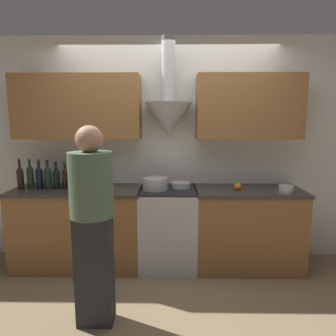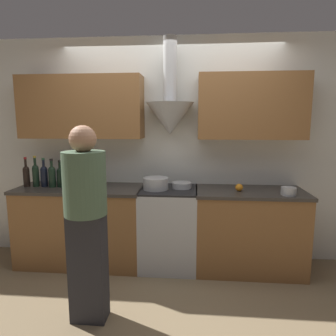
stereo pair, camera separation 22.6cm
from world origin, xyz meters
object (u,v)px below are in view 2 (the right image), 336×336
(saucepan, at_px, (289,191))
(wine_bottle_7, at_px, (84,176))
(wine_bottle_5, at_px, (69,176))
(stock_pot, at_px, (156,183))
(stove_range, at_px, (169,227))
(wine_bottle_1, at_px, (36,174))
(wine_bottle_0, at_px, (26,175))
(wine_bottle_3, at_px, (52,175))
(wine_bottle_2, at_px, (44,175))
(wine_bottle_6, at_px, (75,176))
(mixing_bowl, at_px, (182,185))
(orange_fruit, at_px, (239,187))
(wine_bottle_4, at_px, (60,176))
(person_foreground_left, at_px, (86,216))

(saucepan, bearing_deg, wine_bottle_7, 175.84)
(wine_bottle_5, bearing_deg, stock_pot, -1.63)
(stove_range, distance_m, wine_bottle_1, 1.64)
(wine_bottle_0, height_order, wine_bottle_3, wine_bottle_0)
(wine_bottle_2, bearing_deg, wine_bottle_6, -2.43)
(mixing_bowl, bearing_deg, saucepan, -12.02)
(mixing_bowl, xyz_separation_m, orange_fruit, (0.62, -0.10, 0.01))
(stove_range, height_order, wine_bottle_4, wine_bottle_4)
(wine_bottle_5, height_order, wine_bottle_6, wine_bottle_6)
(wine_bottle_6, height_order, wine_bottle_7, wine_bottle_6)
(saucepan, bearing_deg, orange_fruit, 164.36)
(stove_range, bearing_deg, wine_bottle_6, -178.60)
(wine_bottle_2, relative_size, person_foreground_left, 0.20)
(wine_bottle_3, bearing_deg, wine_bottle_2, 171.49)
(wine_bottle_1, height_order, wine_bottle_5, wine_bottle_1)
(mixing_bowl, bearing_deg, wine_bottle_1, -177.68)
(stove_range, relative_size, wine_bottle_5, 2.94)
(wine_bottle_2, bearing_deg, stove_range, 0.41)
(wine_bottle_1, relative_size, mixing_bowl, 1.63)
(wine_bottle_3, distance_m, wine_bottle_6, 0.27)
(wine_bottle_3, bearing_deg, person_foreground_left, -52.43)
(wine_bottle_7, relative_size, orange_fruit, 4.07)
(wine_bottle_0, height_order, wine_bottle_7, wine_bottle_0)
(wine_bottle_1, bearing_deg, mixing_bowl, 2.32)
(wine_bottle_1, xyz_separation_m, wine_bottle_6, (0.47, -0.01, -0.01))
(wine_bottle_0, relative_size, orange_fruit, 4.23)
(wine_bottle_2, distance_m, orange_fruit, 2.19)
(stove_range, xyz_separation_m, wine_bottle_3, (-1.33, -0.03, 0.58))
(wine_bottle_1, bearing_deg, wine_bottle_4, -0.39)
(wine_bottle_1, xyz_separation_m, mixing_bowl, (1.67, 0.07, -0.11))
(wine_bottle_3, relative_size, wine_bottle_6, 0.96)
(stove_range, distance_m, wine_bottle_0, 1.74)
(wine_bottle_4, xyz_separation_m, mixing_bowl, (1.38, 0.07, -0.09))
(wine_bottle_4, relative_size, wine_bottle_6, 0.92)
(wine_bottle_2, xyz_separation_m, stock_pot, (1.29, -0.02, -0.07))
(wine_bottle_2, distance_m, wine_bottle_3, 0.10)
(wine_bottle_6, distance_m, orange_fruit, 1.82)
(orange_fruit, bearing_deg, wine_bottle_4, 179.13)
(wine_bottle_3, bearing_deg, orange_fruit, -0.52)
(stove_range, xyz_separation_m, saucepan, (1.24, -0.18, 0.49))
(wine_bottle_5, distance_m, wine_bottle_7, 0.19)
(wine_bottle_3, xyz_separation_m, orange_fruit, (2.09, -0.02, -0.09))
(wine_bottle_4, distance_m, orange_fruit, 2.00)
(wine_bottle_4, bearing_deg, wine_bottle_6, -3.87)
(wine_bottle_5, relative_size, stock_pot, 1.11)
(wine_bottle_1, height_order, wine_bottle_7, wine_bottle_1)
(wine_bottle_3, relative_size, stock_pot, 1.18)
(person_foreground_left, bearing_deg, stock_pot, 65.62)
(wine_bottle_3, height_order, wine_bottle_6, wine_bottle_6)
(wine_bottle_1, xyz_separation_m, saucepan, (2.77, -0.17, -0.10))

